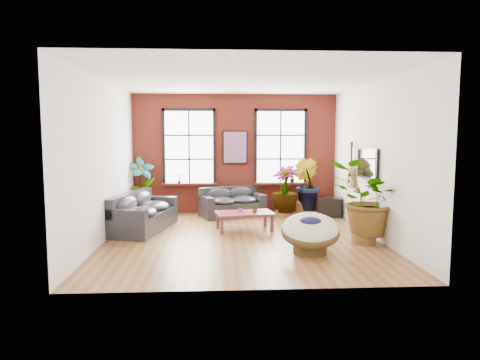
# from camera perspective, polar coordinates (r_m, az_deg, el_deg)

# --- Properties ---
(room) EXTENTS (6.04, 6.54, 3.54)m
(room) POSITION_cam_1_polar(r_m,az_deg,el_deg) (9.59, 0.15, 2.67)
(room) COLOR brown
(room) RESTS_ON ground
(sofa_back) EXTENTS (1.96, 1.42, 0.82)m
(sofa_back) POSITION_cam_1_polar(r_m,az_deg,el_deg) (12.24, -1.08, -3.10)
(sofa_back) COLOR #23232A
(sofa_back) RESTS_ON ground
(sofa_left) EXTENTS (1.44, 2.44, 0.90)m
(sofa_left) POSITION_cam_1_polar(r_m,az_deg,el_deg) (10.71, -12.96, -4.35)
(sofa_left) COLOR #23232A
(sofa_left) RESTS_ON ground
(coffee_table) EXTENTS (1.48, 0.98, 0.53)m
(coffee_table) POSITION_cam_1_polar(r_m,az_deg,el_deg) (10.41, 0.59, -4.59)
(coffee_table) COLOR maroon
(coffee_table) RESTS_ON ground
(papasan_chair) EXTENTS (1.32, 1.33, 0.86)m
(papasan_chair) POSITION_cam_1_polar(r_m,az_deg,el_deg) (8.49, 9.35, -6.76)
(papasan_chair) COLOR #49371A
(papasan_chair) RESTS_ON ground
(poster) EXTENTS (0.74, 0.06, 0.98)m
(poster) POSITION_cam_1_polar(r_m,az_deg,el_deg) (12.61, -0.66, 4.39)
(poster) COLOR black
(poster) RESTS_ON room
(tv_wall_unit) EXTENTS (0.13, 1.86, 1.20)m
(tv_wall_unit) POSITION_cam_1_polar(r_m,az_deg,el_deg) (10.63, 16.00, 1.65)
(tv_wall_unit) COLOR black
(tv_wall_unit) RESTS_ON room
(media_box) EXTENTS (0.81, 0.75, 0.54)m
(media_box) POSITION_cam_1_polar(r_m,az_deg,el_deg) (12.49, 12.01, -3.50)
(media_box) COLOR black
(media_box) RESTS_ON ground
(pot_back_left) EXTENTS (0.67, 0.67, 0.39)m
(pot_back_left) POSITION_cam_1_polar(r_m,az_deg,el_deg) (12.62, -13.06, -3.78)
(pot_back_left) COLOR brown
(pot_back_left) RESTS_ON ground
(pot_back_right) EXTENTS (0.56, 0.56, 0.37)m
(pot_back_right) POSITION_cam_1_polar(r_m,az_deg,el_deg) (12.62, 8.67, -3.73)
(pot_back_right) COLOR brown
(pot_back_right) RESTS_ON ground
(pot_right_wall) EXTENTS (0.57, 0.57, 0.38)m
(pot_right_wall) POSITION_cam_1_polar(r_m,az_deg,el_deg) (9.58, 16.17, -6.98)
(pot_right_wall) COLOR brown
(pot_right_wall) RESTS_ON ground
(pot_mid) EXTENTS (0.59, 0.59, 0.35)m
(pot_mid) POSITION_cam_1_polar(r_m,az_deg,el_deg) (12.22, 5.85, -4.06)
(pot_mid) COLOR brown
(pot_mid) RESTS_ON ground
(floor_plant_back_left) EXTENTS (0.97, 0.86, 1.54)m
(floor_plant_back_left) POSITION_cam_1_polar(r_m,az_deg,el_deg) (12.49, -13.00, -0.52)
(floor_plant_back_left) COLOR #16522A
(floor_plant_back_left) RESTS_ON ground
(floor_plant_back_right) EXTENTS (1.01, 1.05, 1.49)m
(floor_plant_back_right) POSITION_cam_1_polar(r_m,az_deg,el_deg) (12.52, 8.79, -0.54)
(floor_plant_back_right) COLOR #16522A
(floor_plant_back_right) RESTS_ON ground
(floor_plant_right_wall) EXTENTS (1.67, 1.52, 1.60)m
(floor_plant_right_wall) POSITION_cam_1_polar(r_m,az_deg,el_deg) (9.43, 16.43, -2.44)
(floor_plant_right_wall) COLOR #16522A
(floor_plant_right_wall) RESTS_ON ground
(floor_plant_mid) EXTENTS (1.03, 1.03, 1.31)m
(floor_plant_mid) POSITION_cam_1_polar(r_m,az_deg,el_deg) (12.12, 6.01, -1.18)
(floor_plant_mid) COLOR #16522A
(floor_plant_mid) RESTS_ON ground
(table_plant) EXTENTS (0.24, 0.23, 0.22)m
(table_plant) POSITION_cam_1_polar(r_m,az_deg,el_deg) (10.31, 2.00, -3.80)
(table_plant) COLOR #16522A
(table_plant) RESTS_ON coffee_table
(sill_plant_left) EXTENTS (0.17, 0.17, 0.27)m
(sill_plant_left) POSITION_cam_1_polar(r_m,az_deg,el_deg) (12.65, -8.13, 0.18)
(sill_plant_left) COLOR #16522A
(sill_plant_left) RESTS_ON room
(sill_plant_right) EXTENTS (0.19, 0.19, 0.27)m
(sill_plant_right) POSITION_cam_1_polar(r_m,az_deg,el_deg) (12.81, 6.98, 0.27)
(sill_plant_right) COLOR #16522A
(sill_plant_right) RESTS_ON room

